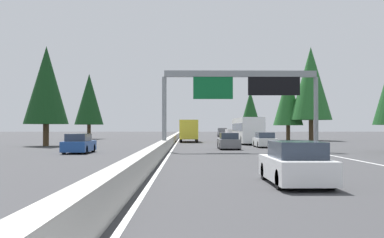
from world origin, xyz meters
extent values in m
plane|color=#38383A|center=(60.00, 0.00, 0.00)|extent=(320.00, 320.00, 0.00)
cube|color=#ADAAA3|center=(80.00, 0.30, 0.45)|extent=(180.00, 0.56, 0.90)
cube|color=silver|center=(70.00, -11.52, 0.01)|extent=(160.00, 0.16, 0.01)
cube|color=silver|center=(70.00, -0.25, 0.01)|extent=(160.00, 0.16, 0.01)
cylinder|color=gray|center=(33.10, 0.30, 3.02)|extent=(0.36, 0.36, 6.04)
cylinder|color=gray|center=(33.10, -12.02, 3.02)|extent=(0.36, 0.36, 6.04)
cube|color=gray|center=(33.10, -5.86, 6.29)|extent=(0.50, 12.32, 0.50)
cube|color=#0C602D|center=(32.95, -3.64, 5.19)|extent=(0.12, 3.20, 1.90)
cube|color=black|center=(32.95, -8.57, 5.29)|extent=(0.16, 4.20, 1.50)
cube|color=white|center=(11.17, -5.20, 0.53)|extent=(4.40, 1.80, 0.76)
cube|color=#2D3847|center=(10.95, -5.20, 1.19)|extent=(2.46, 1.51, 0.56)
cylinder|color=black|center=(12.57, -4.41, 0.32)|extent=(0.64, 0.22, 0.64)
cylinder|color=black|center=(12.57, -5.99, 0.32)|extent=(0.64, 0.22, 0.64)
cylinder|color=black|center=(9.76, -4.41, 0.32)|extent=(0.64, 0.22, 0.64)
cylinder|color=black|center=(9.76, -5.99, 0.32)|extent=(0.64, 0.22, 0.64)
cube|color=white|center=(41.25, -9.19, 0.53)|extent=(4.40, 1.80, 0.76)
cube|color=#2D3847|center=(41.03, -9.19, 1.19)|extent=(2.46, 1.51, 0.56)
cylinder|color=black|center=(42.66, -8.40, 0.32)|extent=(0.64, 0.22, 0.64)
cylinder|color=black|center=(42.66, -9.98, 0.32)|extent=(0.64, 0.22, 0.64)
cylinder|color=black|center=(39.84, -8.40, 0.32)|extent=(0.64, 0.22, 0.64)
cylinder|color=black|center=(39.84, -9.98, 0.32)|extent=(0.64, 0.22, 0.64)
cube|color=white|center=(51.88, -8.85, 1.65)|extent=(11.50, 2.50, 2.90)
cube|color=#2D3847|center=(51.88, -8.85, 2.01)|extent=(11.04, 2.55, 0.84)
cylinder|color=black|center=(55.91, -7.75, 0.50)|extent=(1.00, 0.30, 1.00)
cylinder|color=black|center=(55.91, -9.95, 0.50)|extent=(1.00, 0.30, 1.00)
cylinder|color=black|center=(47.86, -7.75, 0.50)|extent=(1.00, 0.30, 1.00)
cylinder|color=black|center=(47.86, -9.95, 0.50)|extent=(1.00, 0.30, 1.00)
cube|color=slate|center=(94.92, -9.20, 0.61)|extent=(5.60, 2.00, 0.70)
cube|color=slate|center=(95.92, -9.20, 1.41)|extent=(2.24, 1.84, 0.90)
cube|color=#2D3847|center=(95.92, -9.20, 1.50)|extent=(2.02, 1.92, 0.41)
cylinder|color=black|center=(96.76, -8.34, 0.40)|extent=(0.80, 0.28, 0.80)
cylinder|color=black|center=(96.76, -10.06, 0.40)|extent=(0.80, 0.28, 0.80)
cylinder|color=black|center=(93.07, -8.34, 0.40)|extent=(0.80, 0.28, 0.80)
cylinder|color=black|center=(93.07, -10.06, 0.40)|extent=(0.80, 0.28, 0.80)
cube|color=white|center=(72.40, -9.03, 0.97)|extent=(5.00, 1.95, 1.44)
cube|color=#2D3847|center=(70.10, -9.03, 1.22)|extent=(0.08, 1.48, 0.56)
cylinder|color=black|center=(74.10, -8.17, 0.35)|extent=(0.70, 0.24, 0.70)
cylinder|color=black|center=(74.10, -9.88, 0.35)|extent=(0.70, 0.24, 0.70)
cylinder|color=black|center=(70.70, -8.17, 0.35)|extent=(0.70, 0.24, 0.70)
cylinder|color=black|center=(70.70, -9.88, 0.35)|extent=(0.70, 0.24, 0.70)
cube|color=slate|center=(37.31, -5.28, 0.53)|extent=(4.40, 1.80, 0.76)
cube|color=#2D3847|center=(37.09, -5.28, 1.19)|extent=(2.46, 1.51, 0.56)
cylinder|color=black|center=(38.72, -4.49, 0.32)|extent=(0.64, 0.22, 0.64)
cylinder|color=black|center=(38.72, -6.07, 0.32)|extent=(0.64, 0.22, 0.64)
cylinder|color=black|center=(35.90, -4.49, 0.32)|extent=(0.64, 0.22, 0.64)
cylinder|color=black|center=(35.90, -6.07, 0.32)|extent=(0.64, 0.22, 0.64)
cube|color=gold|center=(57.65, -1.79, 1.70)|extent=(6.12, 2.40, 2.50)
cube|color=maroon|center=(61.90, -1.79, 1.40)|extent=(2.38, 2.30, 1.90)
cylinder|color=black|center=(61.73, -0.73, 0.45)|extent=(0.90, 0.28, 0.90)
cylinder|color=black|center=(61.73, -2.85, 0.45)|extent=(0.90, 0.28, 0.90)
cylinder|color=black|center=(55.95, -0.73, 0.45)|extent=(0.90, 0.28, 0.90)
cylinder|color=black|center=(55.95, -2.85, 0.45)|extent=(0.90, 0.28, 0.90)
cube|color=#1E4793|center=(31.00, 6.68, 0.53)|extent=(4.40, 1.80, 0.76)
cube|color=#2D3847|center=(30.78, 6.68, 1.19)|extent=(2.46, 1.51, 0.56)
cylinder|color=black|center=(32.41, 7.47, 0.32)|extent=(0.64, 0.22, 0.64)
cylinder|color=black|center=(32.41, 5.89, 0.32)|extent=(0.64, 0.22, 0.64)
cylinder|color=black|center=(29.59, 7.47, 0.32)|extent=(0.64, 0.22, 0.64)
cylinder|color=black|center=(29.59, 5.89, 0.32)|extent=(0.64, 0.22, 0.64)
cylinder|color=#4C3823|center=(65.52, -20.27, 1.56)|extent=(0.70, 0.70, 3.11)
cone|color=#236028|center=(65.52, -20.27, 8.63)|extent=(6.22, 6.22, 11.03)
cylinder|color=#4C3823|center=(67.61, -17.25, 1.15)|extent=(0.61, 0.61, 2.31)
cone|color=#236028|center=(67.61, -17.25, 6.39)|extent=(4.61, 4.61, 8.17)
cylinder|color=#4C3823|center=(106.99, -16.77, 1.18)|extent=(0.62, 0.62, 2.37)
cone|color=#194C1E|center=(106.99, -16.77, 6.56)|extent=(4.74, 4.74, 8.39)
cylinder|color=#4C3823|center=(44.43, 13.22, 1.16)|extent=(0.61, 0.61, 2.31)
cone|color=#143D19|center=(44.43, 13.22, 6.41)|extent=(4.62, 4.62, 8.19)
cylinder|color=#4C3823|center=(75.88, 15.27, 1.23)|extent=(0.63, 0.63, 2.47)
cone|color=#143D19|center=(75.88, 15.27, 6.84)|extent=(4.93, 4.93, 8.74)
camera|label=1|loc=(-4.77, -1.50, 1.93)|focal=43.87mm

